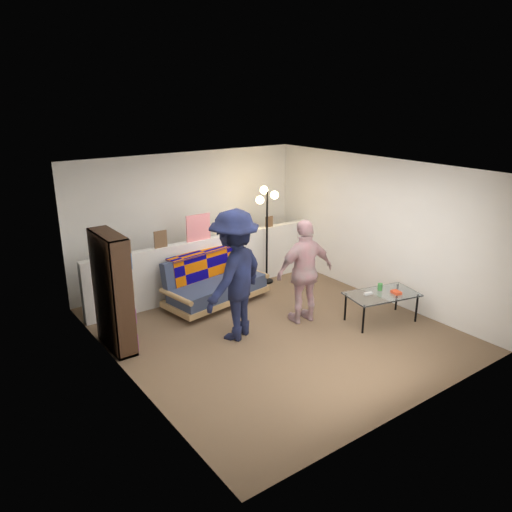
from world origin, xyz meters
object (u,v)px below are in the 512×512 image
at_px(bookshelf, 113,296).
at_px(floor_lamp, 266,216).
at_px(person_right, 305,272).
at_px(person_left, 235,275).
at_px(futon_sofa, 215,283).
at_px(coffee_table, 382,295).

height_order(bookshelf, floor_lamp, floor_lamp).
distance_m(bookshelf, person_right, 2.81).
xyz_separation_m(bookshelf, floor_lamp, (3.21, 0.80, 0.50)).
distance_m(bookshelf, person_left, 1.68).
height_order(futon_sofa, floor_lamp, floor_lamp).
distance_m(bookshelf, floor_lamp, 3.34).
bearing_deg(coffee_table, person_right, 143.28).
bearing_deg(person_right, floor_lamp, -98.88).
relative_size(floor_lamp, person_right, 1.11).
bearing_deg(futon_sofa, floor_lamp, 12.37).
bearing_deg(person_left, person_right, 145.49).
bearing_deg(bookshelf, coffee_table, -23.80).
relative_size(bookshelf, person_left, 0.87).
xyz_separation_m(bookshelf, coffee_table, (3.63, -1.60, -0.34)).
xyz_separation_m(futon_sofa, bookshelf, (-1.92, -0.52, 0.42)).
bearing_deg(person_left, floor_lamp, -163.67).
distance_m(futon_sofa, person_left, 1.41).
height_order(futon_sofa, bookshelf, bookshelf).
xyz_separation_m(futon_sofa, floor_lamp, (1.29, 0.28, 0.92)).
bearing_deg(coffee_table, bookshelf, 156.20).
relative_size(coffee_table, floor_lamp, 0.66).
bearing_deg(futon_sofa, coffee_table, -51.12).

